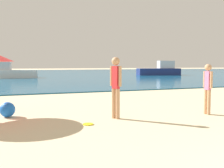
{
  "coord_description": "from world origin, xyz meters",
  "views": [
    {
      "loc": [
        -3.69,
        -0.59,
        1.5
      ],
      "look_at": [
        -0.33,
        8.44,
        0.78
      ],
      "focal_mm": 41.57,
      "sensor_mm": 36.0,
      "label": 1
    }
  ],
  "objects_px": {
    "boat_near": "(160,70)",
    "boat_far": "(9,72)",
    "frisbee": "(88,124)",
    "person_distant": "(208,86)",
    "person_standing": "(116,84)",
    "beach_ball": "(7,110)"
  },
  "relations": [
    {
      "from": "person_standing",
      "to": "person_distant",
      "type": "xyz_separation_m",
      "value": [
        2.81,
        -0.4,
        -0.11
      ]
    },
    {
      "from": "person_standing",
      "to": "boat_far",
      "type": "bearing_deg",
      "value": -19.88
    },
    {
      "from": "frisbee",
      "to": "beach_ball",
      "type": "height_order",
      "value": "beach_ball"
    },
    {
      "from": "boat_near",
      "to": "boat_far",
      "type": "xyz_separation_m",
      "value": [
        -19.29,
        -1.22,
        -0.04
      ]
    },
    {
      "from": "person_distant",
      "to": "boat_near",
      "type": "xyz_separation_m",
      "value": [
        13.19,
        24.81,
        -0.12
      ]
    },
    {
      "from": "boat_far",
      "to": "beach_ball",
      "type": "distance_m",
      "value": 21.93
    },
    {
      "from": "frisbee",
      "to": "person_standing",
      "type": "bearing_deg",
      "value": 26.28
    },
    {
      "from": "boat_near",
      "to": "beach_ball",
      "type": "relative_size",
      "value": 13.92
    },
    {
      "from": "frisbee",
      "to": "boat_far",
      "type": "height_order",
      "value": "boat_far"
    },
    {
      "from": "frisbee",
      "to": "boat_far",
      "type": "relative_size",
      "value": 0.05
    },
    {
      "from": "person_standing",
      "to": "boat_near",
      "type": "distance_m",
      "value": 29.19
    },
    {
      "from": "frisbee",
      "to": "person_distant",
      "type": "bearing_deg",
      "value": 0.83
    },
    {
      "from": "person_distant",
      "to": "boat_far",
      "type": "relative_size",
      "value": 0.27
    },
    {
      "from": "frisbee",
      "to": "beach_ball",
      "type": "bearing_deg",
      "value": 138.18
    },
    {
      "from": "person_standing",
      "to": "beach_ball",
      "type": "relative_size",
      "value": 3.95
    },
    {
      "from": "boat_far",
      "to": "person_distant",
      "type": "bearing_deg",
      "value": -69.05
    },
    {
      "from": "person_standing",
      "to": "boat_far",
      "type": "height_order",
      "value": "boat_far"
    },
    {
      "from": "person_distant",
      "to": "frisbee",
      "type": "bearing_deg",
      "value": 86.86
    },
    {
      "from": "person_standing",
      "to": "beach_ball",
      "type": "xyz_separation_m",
      "value": [
        -2.84,
        1.27,
        -0.76
      ]
    },
    {
      "from": "boat_far",
      "to": "beach_ball",
      "type": "relative_size",
      "value": 12.94
    },
    {
      "from": "beach_ball",
      "to": "person_distant",
      "type": "bearing_deg",
      "value": -16.43
    },
    {
      "from": "boat_near",
      "to": "boat_far",
      "type": "relative_size",
      "value": 1.08
    }
  ]
}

